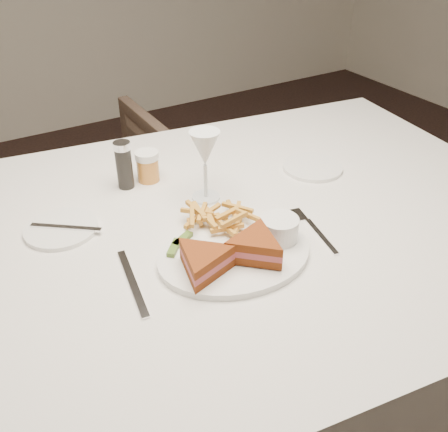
% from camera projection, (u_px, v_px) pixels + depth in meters
% --- Properties ---
extents(ground, '(5.00, 5.00, 0.00)m').
position_uv_depth(ground, '(300.00, 388.00, 1.65)').
color(ground, black).
rests_on(ground, ground).
extents(table, '(1.73, 1.27, 0.75)m').
position_uv_depth(table, '(214.00, 340.00, 1.33)').
color(table, silver).
rests_on(table, ground).
extents(chair_far, '(0.69, 0.65, 0.71)m').
position_uv_depth(chair_far, '(84.00, 202.00, 1.95)').
color(chair_far, '#4C392E').
rests_on(chair_far, ground).
extents(table_setting, '(0.82, 0.62, 0.18)m').
position_uv_depth(table_setting, '(217.00, 219.00, 1.07)').
color(table_setting, white).
rests_on(table_setting, table).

